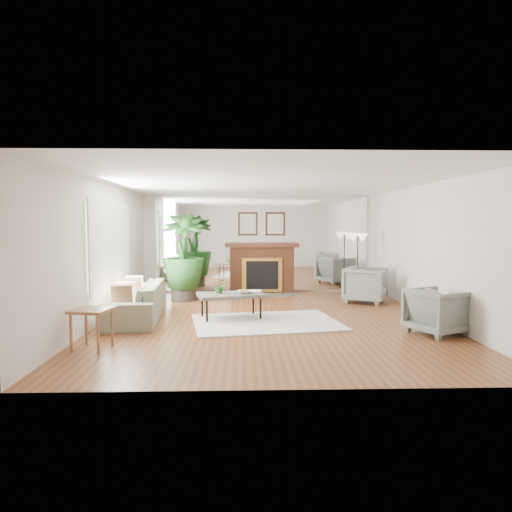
{
  "coord_description": "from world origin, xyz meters",
  "views": [
    {
      "loc": [
        -0.5,
        -8.18,
        1.74
      ],
      "look_at": [
        -0.23,
        0.6,
        1.13
      ],
      "focal_mm": 32.0,
      "sensor_mm": 36.0,
      "label": 1
    }
  ],
  "objects_px": {
    "fireplace": "(262,267)",
    "side_table": "(92,315)",
    "armchair_front": "(438,311)",
    "sofa": "(136,301)",
    "armchair_back": "(366,285)",
    "floor_lamp": "(358,243)",
    "potted_ficus": "(183,254)",
    "coffee_table": "(231,296)"
  },
  "relations": [
    {
      "from": "armchair_front",
      "to": "side_table",
      "type": "distance_m",
      "value": 5.25
    },
    {
      "from": "armchair_back",
      "to": "floor_lamp",
      "type": "xyz_separation_m",
      "value": [
        0.04,
        0.92,
        0.9
      ]
    },
    {
      "from": "side_table",
      "to": "potted_ficus",
      "type": "xyz_separation_m",
      "value": [
        0.76,
        4.03,
        0.58
      ]
    },
    {
      "from": "fireplace",
      "to": "coffee_table",
      "type": "distance_m",
      "value": 3.22
    },
    {
      "from": "coffee_table",
      "to": "fireplace",
      "type": "bearing_deg",
      "value": 77.35
    },
    {
      "from": "side_table",
      "to": "fireplace",
      "type": "bearing_deg",
      "value": 63.01
    },
    {
      "from": "fireplace",
      "to": "sofa",
      "type": "height_order",
      "value": "fireplace"
    },
    {
      "from": "side_table",
      "to": "potted_ficus",
      "type": "distance_m",
      "value": 4.14
    },
    {
      "from": "fireplace",
      "to": "armchair_front",
      "type": "bearing_deg",
      "value": -59.37
    },
    {
      "from": "sofa",
      "to": "armchair_front",
      "type": "distance_m",
      "value": 5.21
    },
    {
      "from": "floor_lamp",
      "to": "sofa",
      "type": "bearing_deg",
      "value": -151.42
    },
    {
      "from": "coffee_table",
      "to": "potted_ficus",
      "type": "relative_size",
      "value": 0.66
    },
    {
      "from": "sofa",
      "to": "armchair_back",
      "type": "distance_m",
      "value": 4.99
    },
    {
      "from": "sofa",
      "to": "side_table",
      "type": "relative_size",
      "value": 3.9
    },
    {
      "from": "armchair_front",
      "to": "sofa",
      "type": "bearing_deg",
      "value": 50.81
    },
    {
      "from": "fireplace",
      "to": "side_table",
      "type": "height_order",
      "value": "fireplace"
    },
    {
      "from": "coffee_table",
      "to": "floor_lamp",
      "type": "distance_m",
      "value": 4.07
    },
    {
      "from": "fireplace",
      "to": "potted_ficus",
      "type": "distance_m",
      "value": 2.16
    },
    {
      "from": "fireplace",
      "to": "potted_ficus",
      "type": "xyz_separation_m",
      "value": [
        -1.84,
        -1.07,
        0.4
      ]
    },
    {
      "from": "coffee_table",
      "to": "armchair_front",
      "type": "relative_size",
      "value": 1.64
    },
    {
      "from": "side_table",
      "to": "floor_lamp",
      "type": "relative_size",
      "value": 0.38
    },
    {
      "from": "armchair_back",
      "to": "armchair_front",
      "type": "bearing_deg",
      "value": -145.64
    },
    {
      "from": "sofa",
      "to": "armchair_front",
      "type": "xyz_separation_m",
      "value": [
        5.05,
        -1.28,
        0.03
      ]
    },
    {
      "from": "floor_lamp",
      "to": "potted_ficus",
      "type": "bearing_deg",
      "value": -172.55
    },
    {
      "from": "sofa",
      "to": "potted_ficus",
      "type": "xyz_separation_m",
      "value": [
        0.61,
        2.04,
        0.73
      ]
    },
    {
      "from": "coffee_table",
      "to": "armchair_back",
      "type": "distance_m",
      "value": 3.4
    },
    {
      "from": "armchair_front",
      "to": "armchair_back",
      "type": "bearing_deg",
      "value": -18.29
    },
    {
      "from": "sofa",
      "to": "floor_lamp",
      "type": "relative_size",
      "value": 1.49
    },
    {
      "from": "armchair_back",
      "to": "potted_ficus",
      "type": "xyz_separation_m",
      "value": [
        -4.09,
        0.38,
        0.66
      ]
    },
    {
      "from": "armchair_front",
      "to": "potted_ficus",
      "type": "relative_size",
      "value": 0.4
    },
    {
      "from": "fireplace",
      "to": "sofa",
      "type": "xyz_separation_m",
      "value": [
        -2.45,
        -3.11,
        -0.33
      ]
    },
    {
      "from": "sofa",
      "to": "floor_lamp",
      "type": "bearing_deg",
      "value": 114.5
    },
    {
      "from": "fireplace",
      "to": "potted_ficus",
      "type": "relative_size",
      "value": 1.03
    },
    {
      "from": "sofa",
      "to": "fireplace",
      "type": "bearing_deg",
      "value": 137.72
    },
    {
      "from": "side_table",
      "to": "floor_lamp",
      "type": "height_order",
      "value": "floor_lamp"
    },
    {
      "from": "sofa",
      "to": "floor_lamp",
      "type": "xyz_separation_m",
      "value": [
        4.74,
        2.59,
        0.97
      ]
    },
    {
      "from": "sofa",
      "to": "potted_ficus",
      "type": "relative_size",
      "value": 1.14
    },
    {
      "from": "coffee_table",
      "to": "armchair_front",
      "type": "bearing_deg",
      "value": -20.8
    },
    {
      "from": "fireplace",
      "to": "armchair_back",
      "type": "height_order",
      "value": "fireplace"
    },
    {
      "from": "coffee_table",
      "to": "sofa",
      "type": "height_order",
      "value": "sofa"
    },
    {
      "from": "armchair_front",
      "to": "potted_ficus",
      "type": "height_order",
      "value": "potted_ficus"
    },
    {
      "from": "coffee_table",
      "to": "sofa",
      "type": "bearing_deg",
      "value": 179.27
    }
  ]
}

